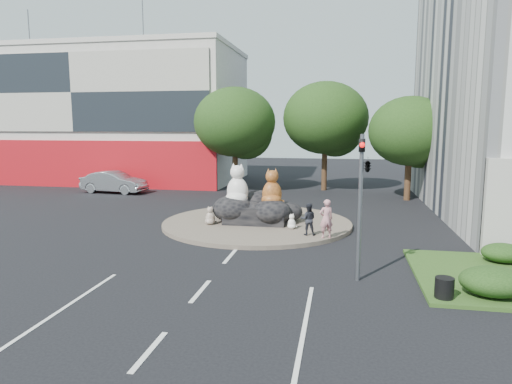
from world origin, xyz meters
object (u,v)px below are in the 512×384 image
kitten_calico (210,215)px  pedestrian_pink (326,219)px  kitten_white (292,221)px  pedestrian_dark (308,219)px  litter_bin (444,288)px  cat_white (237,184)px  cat_tabby (272,187)px  parked_car (114,182)px

kitten_calico → pedestrian_pink: 6.27m
kitten_white → pedestrian_dark: 1.51m
litter_bin → kitten_calico: bearing=139.5°
kitten_white → pedestrian_pink: size_ratio=0.43×
cat_white → pedestrian_dark: 4.71m
cat_white → cat_tabby: cat_white is taller
cat_white → kitten_calico: (-1.25, -0.90, -1.53)m
kitten_white → kitten_calico: bearing=146.2°
pedestrian_dark → litter_bin: pedestrian_dark is taller
pedestrian_pink → pedestrian_dark: (-0.84, 0.39, -0.14)m
pedestrian_pink → pedestrian_dark: pedestrian_pink is taller
kitten_white → litter_bin: bearing=-86.1°
pedestrian_pink → kitten_white: bearing=-64.5°
pedestrian_pink → pedestrian_dark: bearing=-47.7°
cat_white → pedestrian_pink: size_ratio=1.25×
cat_tabby → pedestrian_dark: bearing=-72.4°
kitten_calico → kitten_white: kitten_calico is taller
cat_tabby → pedestrian_pink: cat_tabby is taller
pedestrian_pink → kitten_calico: bearing=-39.5°
kitten_white → parked_car: bearing=114.2°
kitten_calico → pedestrian_dark: bearing=-11.6°
kitten_calico → pedestrian_pink: (5.99, -1.81, 0.41)m
kitten_white → litter_bin: size_ratio=1.22×
parked_car → cat_white: bearing=-122.7°
pedestrian_pink → litter_bin: bearing=97.3°
cat_white → litter_bin: (8.50, -9.22, -1.77)m
parked_car → litter_bin: bearing=-126.6°
pedestrian_dark → parked_car: size_ratio=0.29×
cat_tabby → kitten_white: cat_tabby is taller
cat_white → pedestrian_pink: (4.74, -2.71, -1.12)m
kitten_calico → pedestrian_dark: (5.15, -1.42, 0.27)m
litter_bin → pedestrian_pink: bearing=120.0°
kitten_calico → parked_car: bearing=139.8°
kitten_white → pedestrian_dark: pedestrian_dark is taller
cat_white → kitten_white: cat_white is taller
kitten_white → litter_bin: (5.49, -8.06, -0.15)m
cat_tabby → pedestrian_pink: 4.10m
cat_tabby → kitten_calico: 3.52m
kitten_white → litter_bin: kitten_white is taller
pedestrian_dark → parked_car: parked_car is taller
cat_tabby → pedestrian_dark: size_ratio=1.32×
kitten_white → cat_tabby: bearing=104.6°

